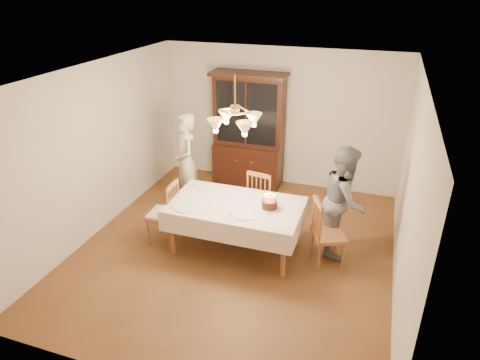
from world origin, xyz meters
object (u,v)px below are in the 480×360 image
(birthday_cake, at_px, (269,205))
(elderly_woman, at_px, (186,162))
(china_hutch, at_px, (249,132))
(chair_far_side, at_px, (263,200))
(dining_table, at_px, (236,209))

(birthday_cake, bearing_deg, elderly_woman, 150.87)
(china_hutch, relative_size, chair_far_side, 2.16)
(dining_table, distance_m, elderly_woman, 1.59)
(dining_table, xyz_separation_m, elderly_woman, (-1.23, 0.99, 0.16))
(dining_table, bearing_deg, elderly_woman, 141.28)
(chair_far_side, relative_size, birthday_cake, 3.33)
(dining_table, bearing_deg, birthday_cake, 3.24)
(dining_table, distance_m, chair_far_side, 0.86)
(birthday_cake, bearing_deg, chair_far_side, 111.50)
(dining_table, bearing_deg, chair_far_side, 76.85)
(dining_table, height_order, birthday_cake, birthday_cake)
(elderly_woman, bearing_deg, dining_table, 14.21)
(dining_table, xyz_separation_m, chair_far_side, (0.19, 0.80, -0.24))
(chair_far_side, height_order, elderly_woman, elderly_woman)
(china_hutch, xyz_separation_m, birthday_cake, (1.02, -2.23, -0.22))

